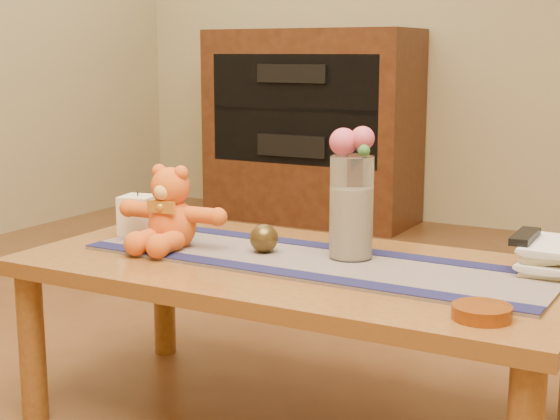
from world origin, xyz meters
The scene contains 28 objects.
coffee_table_top centered at (0.00, 0.00, 0.43)m, with size 1.40×0.70×0.04m, color brown.
table_leg_fl centered at (-0.64, -0.29, 0.21)m, with size 0.07×0.07×0.41m, color brown.
table_leg_bl centered at (-0.64, 0.29, 0.21)m, with size 0.07×0.07×0.41m, color brown.
persian_runner centered at (0.03, 0.02, 0.45)m, with size 1.20×0.35×0.01m, color #191741.
runner_border_near centered at (0.03, -0.13, 0.46)m, with size 1.20×0.06×0.00m, color #14153E.
runner_border_far centered at (0.04, 0.16, 0.46)m, with size 1.20×0.06×0.00m, color #14153E.
teddy_bear centered at (-0.36, -0.03, 0.56)m, with size 0.31×0.25×0.21m, color orange, non-canonical shape.
pillar_candle centered at (-0.54, 0.05, 0.51)m, with size 0.09×0.09×0.11m, color #FFE3BB.
candle_wick centered at (-0.54, 0.05, 0.57)m, with size 0.00×0.00×0.01m, color black.
glass_vase centered at (0.11, 0.08, 0.59)m, with size 0.11×0.11×0.26m, color silver.
potpourri_fill centered at (0.11, 0.08, 0.55)m, with size 0.09×0.09×0.18m, color beige.
rose_left centered at (0.09, 0.07, 0.75)m, with size 0.07×0.07×0.07m, color #C9475F.
rose_right centered at (0.14, 0.08, 0.76)m, with size 0.06×0.06×0.06m, color #C9475F.
blue_flower_back centered at (0.12, 0.11, 0.75)m, with size 0.04×0.04×0.04m, color #5372B5.
blue_flower_side centered at (0.08, 0.10, 0.74)m, with size 0.04×0.04×0.04m, color #5372B5.
leaf_sprig centered at (0.15, 0.06, 0.74)m, with size 0.03×0.03×0.03m, color #33662D.
bronze_ball centered at (-0.11, 0.02, 0.50)m, with size 0.07×0.07×0.07m, color #453517.
book_bottom centered at (0.52, 0.20, 0.46)m, with size 0.17×0.22×0.02m, color beige.
book_lower centered at (0.52, 0.20, 0.48)m, with size 0.16×0.22×0.02m, color beige.
book_upper centered at (0.51, 0.21, 0.50)m, with size 0.17×0.22×0.02m, color beige.
book_top centered at (0.52, 0.20, 0.52)m, with size 0.16×0.22×0.02m, color beige.
tv_remote centered at (0.52, 0.19, 0.54)m, with size 0.04×0.16×0.02m, color black.
amber_dish centered at (0.53, -0.22, 0.46)m, with size 0.12×0.12×0.03m, color #BF5914.
media_cabinet centered at (-1.20, 2.48, 0.55)m, with size 1.20×0.50×1.10m, color #33170B.
cabinet_cavity centered at (-1.20, 2.25, 0.66)m, with size 1.02×0.03×0.61m, color black.
cabinet_shelf centered at (-1.20, 2.33, 0.66)m, with size 1.02×0.20×0.03m, color #33170B.
stereo_upper centered at (-1.20, 2.35, 0.86)m, with size 0.42×0.28×0.10m, color black.
stereo_lower centered at (-1.20, 2.35, 0.46)m, with size 0.42×0.28×0.12m, color black.
Camera 1 is at (0.93, -1.79, 0.97)m, focal length 52.85 mm.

